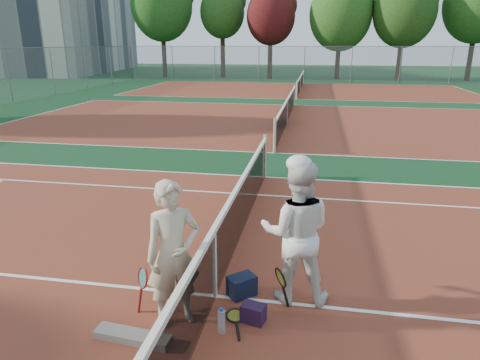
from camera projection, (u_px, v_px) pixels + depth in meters
name	position (u px, v px, depth m)	size (l,w,h in m)	color
ground	(215.00, 296.00, 5.78)	(130.00, 130.00, 0.00)	#0E331A
court_main	(215.00, 296.00, 5.78)	(23.77, 10.97, 0.01)	maroon
court_far_a	(287.00, 122.00, 18.44)	(23.77, 10.97, 0.01)	maroon
court_far_b	(300.00, 90.00, 31.09)	(23.77, 10.97, 0.01)	maroon
net_main	(215.00, 263.00, 5.63)	(0.10, 10.98, 1.02)	black
net_far_a	(287.00, 111.00, 18.28)	(0.10, 10.98, 1.02)	black
net_far_b	(300.00, 83.00, 30.94)	(0.10, 10.98, 1.02)	black
fence_back	(304.00, 64.00, 37.20)	(32.00, 0.06, 3.00)	slate
apartment_block	(65.00, 5.00, 49.39)	(10.00, 22.00, 15.00)	beige
player_a	(173.00, 254.00, 5.01)	(0.66, 0.43, 1.81)	#C3B497
player_b	(296.00, 232.00, 5.47)	(0.93, 0.72, 1.91)	white
racket_red	(144.00, 289.00, 5.41)	(0.15, 0.27, 0.59)	maroon
racket_black_held	(280.00, 289.00, 5.42)	(0.19, 0.27, 0.59)	black
racket_spare	(235.00, 316.00, 5.35)	(0.60, 0.27, 0.03)	black
sports_bag_navy	(242.00, 286.00, 5.77)	(0.36, 0.25, 0.28)	black
sports_bag_purple	(253.00, 313.00, 5.23)	(0.28, 0.19, 0.23)	black
net_cover_canvas	(133.00, 337.00, 4.91)	(0.92, 0.21, 0.10)	#65605B
water_bottle	(222.00, 322.00, 5.01)	(0.09, 0.09, 0.30)	silver
tree_back_0	(162.00, 5.00, 40.75)	(5.85, 5.85, 10.07)	#382314
tree_back_1	(222.00, 13.00, 40.94)	(4.25, 4.25, 8.53)	#382314
tree_back_maroon	(271.00, 17.00, 39.48)	(4.50, 4.50, 8.20)	#382314
tree_back_3	(341.00, 15.00, 38.54)	(5.61, 5.61, 8.95)	#382314
tree_back_4	(405.00, 11.00, 37.15)	(5.41, 5.41, 9.03)	#382314
tree_back_5	(479.00, 4.00, 36.95)	(5.82, 5.82, 9.87)	#382314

